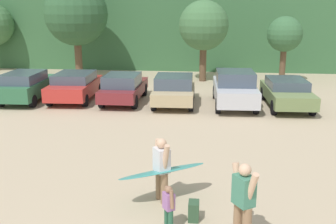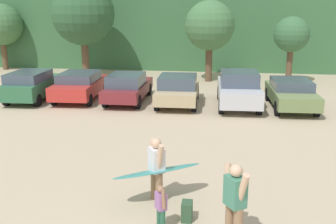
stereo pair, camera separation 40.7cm
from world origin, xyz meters
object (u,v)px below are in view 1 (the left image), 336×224
Objects in this scene: parked_car_red at (75,85)px; person_companion at (244,198)px; parked_car_forest_green at (27,85)px; person_child at (169,205)px; person_adult at (162,166)px; parked_car_tan at (174,89)px; parked_car_olive_green at (287,92)px; surfboard_teal at (163,171)px; parked_car_silver at (235,88)px; backpack_dropped at (194,211)px; parked_car_maroon at (124,87)px.

person_companion is (7.72, -12.18, 0.21)m from parked_car_red.
parked_car_forest_green is 14.26m from person_child.
parked_car_tan is at bearing -119.75° from person_adult.
surfboard_teal is (-4.74, -10.20, 0.04)m from parked_car_olive_green.
parked_car_olive_green is at bearing -91.09° from parked_car_silver.
parked_car_silver is 11.78m from person_companion.
parked_car_forest_green is 10.48m from parked_car_silver.
parked_car_olive_green is 11.25m from surfboard_teal.
parked_car_silver reaches higher than backpack_dropped.
parked_car_olive_green is 11.31m from person_adult.
parked_car_silver is (8.12, -0.40, 0.12)m from parked_car_red.
parked_car_forest_green is at bearing -82.69° from person_companion.
person_adult is at bearing -142.66° from parked_car_forest_green.
parked_car_red reaches higher than backpack_dropped.
person_companion is (-2.89, -11.83, 0.23)m from parked_car_olive_green.
person_companion reaches higher than parked_car_forest_green.
parked_car_silver is 2.48m from parked_car_olive_green.
surfboard_teal is at bearing -177.93° from parked_car_tan.
parked_car_red is 5.20m from parked_car_tan.
person_adult is at bearing -109.96° from person_child.
parked_car_red is 14.42m from person_companion.
parked_car_red is 4.11× the size of person_child.
parked_car_forest_green is at bearing -86.78° from person_child.
person_companion is (1.56, -0.25, 0.39)m from person_child.
parked_car_olive_green reaches higher than person_child.
parked_car_forest_green is 0.92× the size of parked_car_silver.
parked_car_silver reaches higher than parked_car_olive_green.
backpack_dropped is (0.84, -0.85, -0.71)m from person_adult.
person_child is 1.63m from person_companion.
person_adult is (5.84, -10.60, 0.17)m from parked_car_red.
person_adult reaches higher than parked_car_red.
parked_car_silver is at bearing -133.12° from person_child.
parked_car_forest_green reaches higher than parked_car_red.
person_companion is at bearing 175.68° from parked_car_silver.
person_child is at bearing 167.98° from parked_car_silver.
person_companion is at bearing 137.34° from person_child.
person_companion is at bearing -35.02° from backpack_dropped.
parked_car_silver is 4.45× the size of person_child.
parked_car_forest_green is 2.47× the size of person_companion.
parked_car_red is 10.61m from parked_car_olive_green.
person_companion is (-0.41, -11.77, 0.09)m from parked_car_silver.
parked_car_silver is 10.45m from person_adult.
parked_car_maroon reaches higher than surfboard_teal.
person_adult is 3.67× the size of backpack_dropped.
backpack_dropped is (-1.04, 0.73, -0.75)m from person_companion.
parked_car_olive_green is at bearing -144.44° from person_child.
parked_car_maroon reaches higher than parked_car_tan.
parked_car_forest_green is 2.40m from parked_car_red.
parked_car_tan is at bearing -96.85° from parked_car_red.
parked_car_forest_green is at bearing -83.90° from surfboard_teal.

